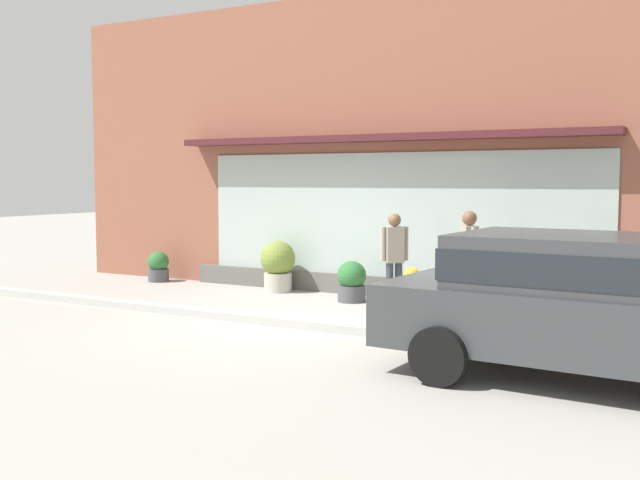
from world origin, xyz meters
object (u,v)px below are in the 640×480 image
object	(u,v)px
potted_plant_corner_tall	(278,264)
potted_plant_trailing_edge	(564,288)
parked_car_dark_gray	(594,300)
potted_plant_window_right	(352,281)
potted_plant_by_entrance	(158,267)
pedestrian_passerby	(394,255)
pedestrian_with_handbag	(468,257)
fire_hydrant	(411,296)

from	to	relation	value
potted_plant_corner_tall	potted_plant_trailing_edge	bearing A→B (deg)	-2.00
parked_car_dark_gray	potted_plant_window_right	xyz separation A→B (m)	(-4.48, 3.39, -0.52)
parked_car_dark_gray	potted_plant_by_entrance	xyz separation A→B (m)	(-9.10, 3.75, -0.56)
pedestrian_passerby	potted_plant_corner_tall	size ratio (longest dim) A/B	1.62
pedestrian_with_handbag	potted_plant_corner_tall	world-z (taller)	pedestrian_with_handbag
pedestrian_with_handbag	potted_plant_by_entrance	bearing A→B (deg)	44.26
potted_plant_trailing_edge	parked_car_dark_gray	bearing A→B (deg)	-74.59
potted_plant_trailing_edge	fire_hydrant	bearing A→B (deg)	-142.39
pedestrian_with_handbag	parked_car_dark_gray	world-z (taller)	pedestrian_with_handbag
parked_car_dark_gray	potted_plant_corner_tall	distance (m)	7.25
parked_car_dark_gray	potted_plant_window_right	bearing A→B (deg)	145.81
pedestrian_passerby	potted_plant_trailing_edge	world-z (taller)	pedestrian_passerby
fire_hydrant	potted_plant_trailing_edge	xyz separation A→B (m)	(1.88, 1.45, 0.06)
pedestrian_with_handbag	parked_car_dark_gray	bearing A→B (deg)	-179.26
potted_plant_trailing_edge	potted_plant_corner_tall	distance (m)	5.22
parked_car_dark_gray	potted_plant_window_right	size ratio (longest dim) A/B	6.50
potted_plant_by_entrance	potted_plant_window_right	bearing A→B (deg)	-4.44
pedestrian_passerby	potted_plant_corner_tall	world-z (taller)	pedestrian_passerby
fire_hydrant	pedestrian_with_handbag	bearing A→B (deg)	46.99
parked_car_dark_gray	potted_plant_by_entrance	bearing A→B (deg)	160.55
pedestrian_passerby	parked_car_dark_gray	size ratio (longest dim) A/B	0.34
pedestrian_with_handbag	potted_plant_trailing_edge	world-z (taller)	pedestrian_with_handbag
pedestrian_passerby	potted_plant_by_entrance	distance (m)	5.65
pedestrian_with_handbag	potted_plant_by_entrance	distance (m)	6.96
fire_hydrant	potted_plant_by_entrance	distance (m)	6.44
potted_plant_by_entrance	potted_plant_window_right	distance (m)	4.63
pedestrian_passerby	parked_car_dark_gray	distance (m)	4.64
fire_hydrant	pedestrian_with_handbag	size ratio (longest dim) A/B	0.50
potted_plant_by_entrance	potted_plant_trailing_edge	xyz separation A→B (m)	(8.11, -0.18, 0.15)
pedestrian_with_handbag	potted_plant_window_right	bearing A→B (deg)	37.35
potted_plant_by_entrance	potted_plant_corner_tall	world-z (taller)	potted_plant_corner_tall
potted_plant_window_right	potted_plant_corner_tall	bearing A→B (deg)	168.21
parked_car_dark_gray	potted_plant_corner_tall	bearing A→B (deg)	151.78
fire_hydrant	potted_plant_window_right	bearing A→B (deg)	141.77
fire_hydrant	potted_plant_trailing_edge	bearing A→B (deg)	37.61
potted_plant_by_entrance	potted_plant_corner_tall	size ratio (longest dim) A/B	0.65
pedestrian_passerby	potted_plant_trailing_edge	distance (m)	2.64
parked_car_dark_gray	potted_plant_by_entrance	world-z (taller)	parked_car_dark_gray
fire_hydrant	potted_plant_corner_tall	xyz separation A→B (m)	(-3.34, 1.63, 0.12)
fire_hydrant	parked_car_dark_gray	size ratio (longest dim) A/B	0.18
pedestrian_with_handbag	parked_car_dark_gray	distance (m)	3.58
pedestrian_with_handbag	pedestrian_passerby	bearing A→B (deg)	42.70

